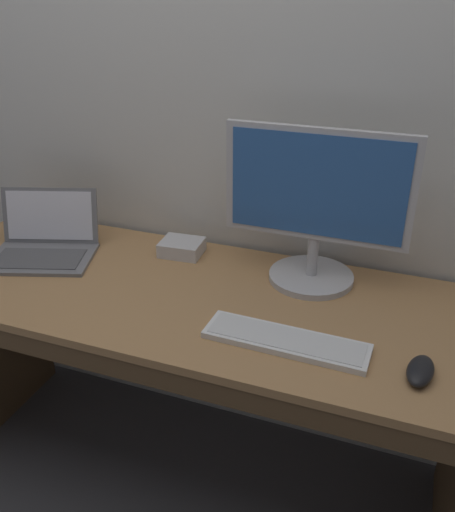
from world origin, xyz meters
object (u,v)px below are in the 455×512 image
external_drive_box (182,247)px  wired_keyboard (286,341)px  computer_mouse (420,371)px  laptop_space_gray (45,241)px  external_monitor (316,210)px

external_drive_box → wired_keyboard: bearing=-38.9°
computer_mouse → external_drive_box: external_drive_box is taller
wired_keyboard → laptop_space_gray: bearing=166.4°
laptop_space_gray → external_monitor: 0.91m
laptop_space_gray → wired_keyboard: (0.90, -0.22, -0.04)m
wired_keyboard → external_drive_box: bearing=141.1°
computer_mouse → external_drive_box: (-0.79, 0.39, 0.01)m
external_monitor → external_drive_box: external_monitor is taller
external_monitor → external_drive_box: (-0.45, 0.03, -0.21)m
external_monitor → computer_mouse: (0.34, -0.36, -0.22)m
external_monitor → external_drive_box: 0.50m
laptop_space_gray → external_drive_box: size_ratio=2.92×
laptop_space_gray → computer_mouse: (1.23, -0.23, -0.03)m
external_monitor → external_drive_box: size_ratio=3.95×
external_monitor → computer_mouse: bearing=-46.5°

